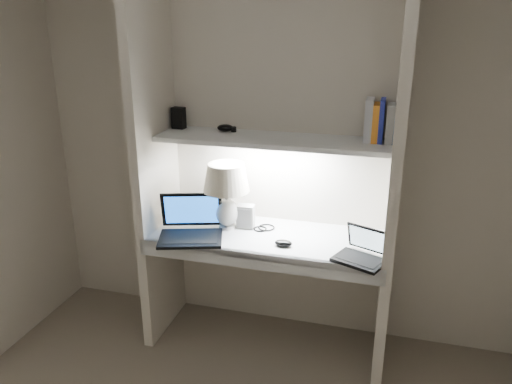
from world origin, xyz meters
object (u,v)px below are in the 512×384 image
(laptop_main, at_px, (191,227))
(speaker, at_px, (246,216))
(laptop_netbook, at_px, (363,253))
(table_lamp, at_px, (226,185))
(book_row, at_px, (385,122))

(laptop_main, height_order, speaker, laptop_main)
(laptop_netbook, bearing_deg, speaker, -175.73)
(laptop_netbook, bearing_deg, laptop_main, -159.12)
(table_lamp, relative_size, book_row, 1.74)
(laptop_netbook, height_order, speaker, laptop_netbook)
(table_lamp, distance_m, laptop_netbook, 0.93)
(laptop_main, bearing_deg, book_row, -1.66)
(table_lamp, height_order, laptop_main, table_lamp)
(table_lamp, height_order, speaker, table_lamp)
(speaker, bearing_deg, laptop_main, -146.02)
(laptop_netbook, xyz_separation_m, book_row, (0.05, 0.35, 0.67))
(speaker, distance_m, book_row, 1.03)
(speaker, bearing_deg, book_row, 3.37)
(laptop_main, distance_m, speaker, 0.36)
(laptop_main, bearing_deg, speaker, 19.71)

